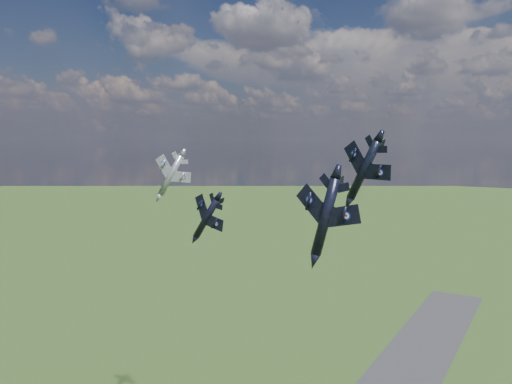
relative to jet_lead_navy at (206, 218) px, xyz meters
The scene contains 4 objects.
jet_lead_navy is the anchor object (origin of this frame).
jet_right_navy 27.55m from the jet_lead_navy, 17.88° to the right, with size 10.76×15.00×3.10m, color black, non-canonical shape.
jet_high_navy 28.93m from the jet_lead_navy, 33.91° to the left, with size 11.53×16.08×3.33m, color black, non-canonical shape.
jet_left_silver 30.66m from the jet_lead_navy, 142.36° to the left, with size 10.50×14.64×3.03m, color gray, non-canonical shape.
Camera 1 is at (46.87, -60.32, 91.78)m, focal length 35.00 mm.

